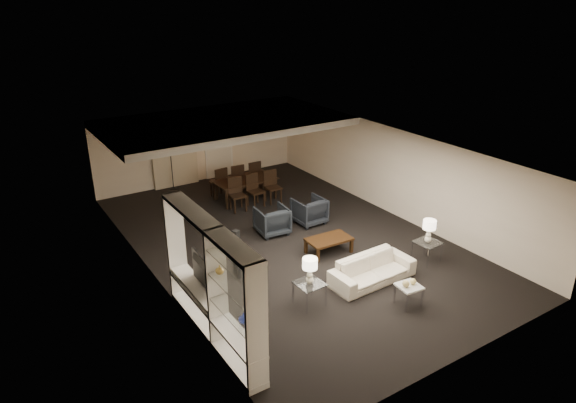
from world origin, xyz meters
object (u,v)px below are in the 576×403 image
at_px(chair_nl, 238,195).
at_px(coffee_table, 329,245).
at_px(pendant_light, 233,137).
at_px(armchair_left, 272,220).
at_px(chair_fr, 252,175).
at_px(side_table_right, 426,251).
at_px(armchair_right, 309,211).
at_px(table_lamp_left, 310,271).
at_px(marble_table, 408,295).
at_px(dining_table, 246,189).
at_px(floor_lamp, 171,164).
at_px(television, 200,274).
at_px(chair_fm, 236,178).
at_px(floor_speaker, 237,255).
at_px(table_lamp_right, 429,231).
at_px(chair_fl, 218,182).
at_px(vase_blue, 244,318).
at_px(sofa, 372,270).
at_px(side_table_left, 309,294).
at_px(vase_amber, 220,270).
at_px(chair_nr, 273,187).
at_px(chair_nm, 256,191).

bearing_deg(chair_nl, coffee_table, -74.29).
xyz_separation_m(pendant_light, armchair_left, (-0.40, -2.88, -1.55)).
height_order(chair_nl, chair_fr, same).
bearing_deg(side_table_right, armchair_right, 108.43).
relative_size(table_lamp_left, marble_table, 1.24).
distance_m(dining_table, chair_nl, 0.90).
bearing_deg(marble_table, floor_lamp, 100.11).
distance_m(television, chair_fm, 6.89).
bearing_deg(floor_speaker, table_lamp_right, -44.78).
bearing_deg(chair_fl, floor_speaker, 63.27).
bearing_deg(side_table_right, vase_blue, -168.18).
bearing_deg(coffee_table, sofa, -90.00).
distance_m(vase_blue, dining_table, 7.93).
relative_size(side_table_left, chair_fm, 0.56).
distance_m(vase_amber, chair_fm, 7.83).
height_order(armchair_left, side_table_left, armchair_left).
height_order(vase_amber, chair_fr, vase_amber).
relative_size(coffee_table, chair_fm, 1.11).
relative_size(marble_table, chair_fl, 0.46).
height_order(sofa, dining_table, dining_table).
distance_m(chair_nr, chair_fm, 1.43).
xyz_separation_m(chair_nr, chair_fr, (0.00, 1.30, 0.00)).
bearing_deg(vase_amber, chair_fr, 57.26).
bearing_deg(floor_lamp, coffee_table, -75.69).
xyz_separation_m(side_table_left, chair_nl, (1.05, 5.14, 0.24)).
bearing_deg(table_lamp_left, sofa, 0.00).
height_order(side_table_right, marble_table, side_table_right).
relative_size(armchair_right, television, 0.76).
distance_m(armchair_right, floor_lamp, 5.10).
height_order(armchair_right, vase_amber, vase_amber).
relative_size(coffee_table, floor_lamp, 0.65).
bearing_deg(table_lamp_right, chair_nr, 102.64).
bearing_deg(floor_speaker, chair_fl, 46.59).
bearing_deg(chair_fr, chair_nr, 90.25).
bearing_deg(chair_fl, television, 55.85).
height_order(chair_nm, floor_lamp, floor_lamp).
xyz_separation_m(armchair_left, chair_fm, (0.55, 3.14, 0.12)).
xyz_separation_m(armchair_left, chair_fl, (-0.05, 3.14, 0.12)).
relative_size(side_table_right, chair_fr, 0.56).
distance_m(television, dining_table, 6.37).
height_order(vase_amber, chair_nr, vase_amber).
bearing_deg(vase_blue, dining_table, 61.60).
bearing_deg(side_table_right, floor_lamp, 112.73).
height_order(table_lamp_right, chair_nl, table_lamp_right).
bearing_deg(chair_fl, sofa, 90.06).
height_order(table_lamp_left, table_lamp_right, same).
bearing_deg(chair_fl, pendant_light, 144.87).
height_order(television, chair_fl, television).
bearing_deg(coffee_table, vase_blue, -144.13).
bearing_deg(table_lamp_right, chair_fl, 110.07).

